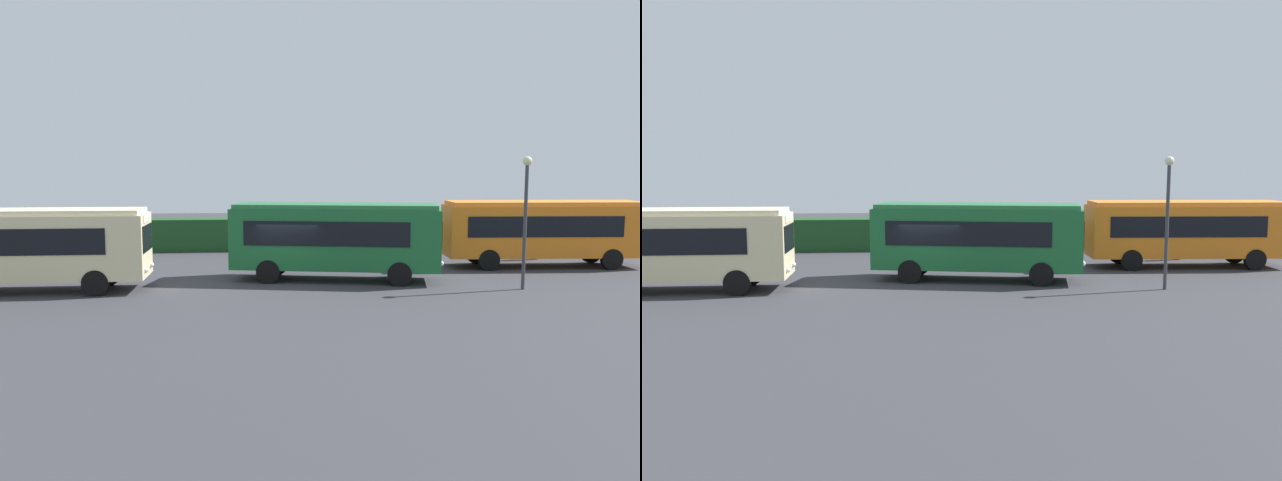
# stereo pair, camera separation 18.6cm
# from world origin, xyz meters

# --- Properties ---
(ground_plane) EXTENTS (78.02, 78.02, 0.00)m
(ground_plane) POSITION_xyz_m (0.00, 0.00, 0.00)
(ground_plane) COLOR #38383D
(bus_cream) EXTENTS (9.49, 2.45, 3.24)m
(bus_cream) POSITION_xyz_m (-10.22, -1.33, 1.86)
(bus_cream) COLOR beige
(bus_cream) RESTS_ON ground_plane
(bus_green) EXTENTS (9.14, 4.10, 3.30)m
(bus_green) POSITION_xyz_m (2.13, 0.07, 1.89)
(bus_green) COLOR #19602D
(bus_green) RESTS_ON ground_plane
(bus_orange) EXTENTS (9.71, 2.89, 3.20)m
(bus_orange) POSITION_xyz_m (12.59, 2.79, 1.84)
(bus_orange) COLOR orange
(bus_orange) RESTS_ON ground_plane
(person_right) EXTENTS (0.55, 0.51, 1.70)m
(person_right) POSITION_xyz_m (12.63, 6.70, 0.88)
(person_right) COLOR #334C8C
(person_right) RESTS_ON ground_plane
(person_far) EXTENTS (0.35, 0.44, 1.81)m
(person_far) POSITION_xyz_m (13.21, 5.07, 0.97)
(person_far) COLOR maroon
(person_far) RESTS_ON ground_plane
(hedge_row) EXTENTS (51.01, 1.73, 1.84)m
(hedge_row) POSITION_xyz_m (0.00, 10.39, 0.92)
(hedge_row) COLOR #1E4A21
(hedge_row) RESTS_ON ground_plane
(lamppost) EXTENTS (0.36, 0.36, 5.28)m
(lamppost) POSITION_xyz_m (9.35, -2.64, 3.32)
(lamppost) COLOR #38383D
(lamppost) RESTS_ON ground_plane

